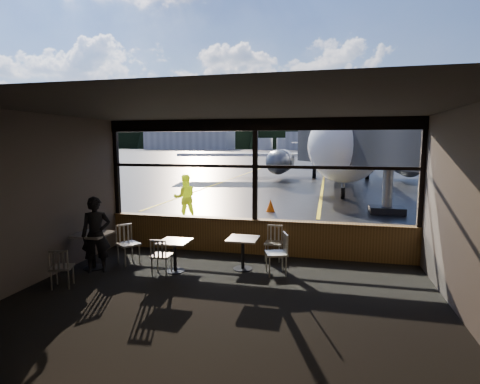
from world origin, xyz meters
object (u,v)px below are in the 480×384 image
(cafe_table_mid, at_px, (175,256))
(chair_mid_s, at_px, (162,256))
(jet_bridge, at_px, (377,162))
(cafe_table_left, at_px, (94,251))
(ground_crew, at_px, (185,198))
(chair_near_n, at_px, (273,243))
(chair_left_s, at_px, (62,268))
(cone_nose, at_px, (270,205))
(passenger, at_px, (96,235))
(cafe_table_near, at_px, (243,254))
(airliner, at_px, (342,116))
(chair_near_e, at_px, (276,254))
(chair_mid_w, at_px, (128,244))

(cafe_table_mid, relative_size, chair_mid_s, 0.86)
(cafe_table_mid, bearing_deg, jet_bridge, 55.01)
(cafe_table_left, height_order, ground_crew, ground_crew)
(chair_near_n, bearing_deg, chair_mid_s, 35.48)
(cafe_table_mid, xyz_separation_m, chair_near_n, (2.05, 1.32, 0.08))
(ground_crew, bearing_deg, chair_left_s, 60.35)
(chair_mid_s, height_order, ground_crew, ground_crew)
(cafe_table_mid, relative_size, cone_nose, 1.35)
(chair_near_n, relative_size, cone_nose, 1.64)
(cafe_table_left, relative_size, chair_left_s, 1.00)
(passenger, bearing_deg, cafe_table_mid, -16.75)
(cafe_table_near, xyz_separation_m, chair_left_s, (-3.28, -1.89, 0.04))
(cafe_table_near, bearing_deg, chair_left_s, -150.06)
(airliner, distance_m, cafe_table_mid, 24.79)
(jet_bridge, height_order, chair_near_e, jet_bridge)
(chair_mid_w, distance_m, cone_nose, 8.09)
(chair_left_s, bearing_deg, cafe_table_near, 8.28)
(jet_bridge, distance_m, ground_crew, 7.35)
(chair_near_n, relative_size, chair_left_s, 1.06)
(cafe_table_near, bearing_deg, chair_near_n, 54.69)
(airliner, bearing_deg, cafe_table_left, -103.46)
(cafe_table_mid, xyz_separation_m, cafe_table_left, (-1.92, -0.22, 0.06))
(chair_near_e, distance_m, chair_left_s, 4.42)
(chair_mid_s, bearing_deg, chair_left_s, -147.57)
(chair_mid_s, bearing_deg, chair_near_n, 30.66)
(chair_near_e, bearing_deg, chair_mid_w, 71.22)
(ground_crew, bearing_deg, chair_near_n, 103.33)
(chair_mid_w, bearing_deg, chair_near_e, 123.83)
(chair_mid_s, bearing_deg, jet_bridge, 51.00)
(chair_mid_w, distance_m, ground_crew, 5.23)
(cafe_table_near, distance_m, ground_crew, 6.02)
(airliner, xyz_separation_m, chair_mid_s, (-4.54, -24.17, -4.72))
(jet_bridge, distance_m, chair_near_e, 7.70)
(jet_bridge, height_order, chair_left_s, jet_bridge)
(ground_crew, bearing_deg, cafe_table_near, 93.77)
(cafe_table_left, distance_m, passenger, 0.53)
(chair_mid_w, bearing_deg, chair_mid_s, 98.26)
(airliner, relative_size, ground_crew, 19.24)
(cafe_table_mid, bearing_deg, ground_crew, 109.27)
(jet_bridge, relative_size, chair_mid_s, 12.15)
(cafe_table_left, relative_size, chair_mid_s, 0.99)
(cone_nose, bearing_deg, cafe_table_left, -109.25)
(chair_near_e, bearing_deg, cone_nose, -10.10)
(cafe_table_mid, distance_m, chair_mid_s, 0.32)
(airliner, distance_m, passenger, 25.44)
(airliner, height_order, chair_near_e, airliner)
(chair_left_s, height_order, passenger, passenger)
(cafe_table_left, relative_size, chair_near_e, 0.88)
(chair_near_e, xyz_separation_m, ground_crew, (-4.16, 5.13, 0.40))
(cafe_table_mid, bearing_deg, chair_left_s, -142.54)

